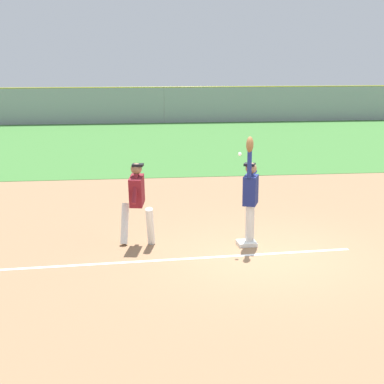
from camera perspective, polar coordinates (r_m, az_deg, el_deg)
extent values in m
plane|color=#936D4C|center=(12.30, 6.59, -5.76)|extent=(75.00, 75.00, 0.00)
cube|color=#3D7533|center=(28.13, -1.24, 4.64)|extent=(55.66, 16.68, 0.01)
cube|color=white|center=(11.82, -13.43, -6.77)|extent=(11.98, 0.83, 0.01)
cube|color=white|center=(12.86, 5.07, -4.73)|extent=(0.39, 0.39, 0.08)
cylinder|color=silver|center=(12.92, 5.45, -2.87)|extent=(0.19, 0.19, 0.85)
cylinder|color=silver|center=(12.73, 5.31, -3.10)|extent=(0.19, 0.19, 0.85)
cube|color=navy|center=(12.65, 5.45, 0.18)|extent=(0.40, 0.50, 0.60)
sphere|color=#8C6647|center=(12.57, 5.49, 2.21)|extent=(0.30, 0.30, 0.23)
cube|color=black|center=(12.56, 5.36, 2.55)|extent=(0.28, 0.27, 0.05)
cylinder|color=navy|center=(12.33, 5.34, 2.74)|extent=(0.12, 0.12, 0.62)
cylinder|color=navy|center=(12.81, 5.63, 1.69)|extent=(0.31, 0.61, 0.09)
ellipsoid|color=brown|center=(12.27, 5.37, 4.40)|extent=(0.23, 0.31, 0.32)
cylinder|color=white|center=(12.65, -3.88, -3.18)|extent=(0.23, 0.45, 0.85)
cylinder|color=white|center=(12.89, -6.25, -2.93)|extent=(0.23, 0.45, 0.85)
cube|color=maroon|center=(12.60, -5.14, 0.13)|extent=(0.36, 0.57, 0.66)
sphere|color=#8C6647|center=(12.51, -5.18, 2.16)|extent=(0.27, 0.27, 0.23)
cube|color=black|center=(12.49, -5.04, 2.50)|extent=(0.25, 0.24, 0.05)
cylinder|color=maroon|center=(12.79, -4.98, 0.70)|extent=(0.17, 0.41, 0.58)
cylinder|color=maroon|center=(12.37, -5.31, 0.28)|extent=(0.17, 0.41, 0.58)
sphere|color=white|center=(12.26, 4.45, 3.52)|extent=(0.07, 0.07, 0.07)
cube|color=#93999E|center=(36.29, -2.60, 8.01)|extent=(55.66, 0.06, 2.05)
cylinder|color=yellow|center=(36.22, -2.62, 9.67)|extent=(55.66, 0.06, 0.06)
cylinder|color=gray|center=(36.29, -2.60, 8.01)|extent=(0.08, 0.08, 2.05)
cube|color=tan|center=(39.20, -13.79, 7.34)|extent=(4.58, 2.36, 0.55)
cube|color=#2D333D|center=(39.16, -13.82, 8.03)|extent=(2.38, 1.98, 0.40)
cylinder|color=black|center=(39.85, -11.42, 7.13)|extent=(0.62, 0.28, 0.60)
cylinder|color=black|center=(38.00, -11.94, 6.86)|extent=(0.62, 0.28, 0.60)
cylinder|color=black|center=(40.48, -15.49, 7.01)|extent=(0.62, 0.28, 0.60)
cylinder|color=black|center=(38.65, -16.19, 6.73)|extent=(0.62, 0.28, 0.60)
cube|color=#1E6B33|center=(39.20, -5.25, 7.64)|extent=(4.56, 2.31, 0.55)
cube|color=#2D333D|center=(39.17, -5.27, 8.34)|extent=(2.36, 1.95, 0.40)
cylinder|color=black|center=(40.37, -3.36, 7.42)|extent=(0.62, 0.28, 0.60)
cylinder|color=black|center=(38.50, -2.90, 7.18)|extent=(0.62, 0.28, 0.60)
cylinder|color=black|center=(40.01, -7.50, 7.29)|extent=(0.62, 0.28, 0.60)
cylinder|color=black|center=(38.13, -7.24, 7.05)|extent=(0.62, 0.28, 0.60)
cube|color=white|center=(39.25, 2.26, 7.69)|extent=(4.58, 2.37, 0.55)
cube|color=#2D333D|center=(39.21, 2.27, 8.38)|extent=(2.38, 1.98, 0.40)
cylinder|color=black|center=(40.32, 4.26, 7.40)|extent=(0.62, 0.28, 0.60)
cylinder|color=black|center=(38.43, 4.51, 7.15)|extent=(0.62, 0.28, 0.60)
cylinder|color=black|center=(40.17, 0.10, 7.42)|extent=(0.62, 0.28, 0.60)
cylinder|color=black|center=(38.28, 0.15, 7.17)|extent=(0.62, 0.28, 0.60)
cube|color=black|center=(40.83, 9.76, 7.71)|extent=(4.47, 2.07, 0.55)
cube|color=#2D333D|center=(40.79, 9.78, 8.37)|extent=(2.27, 1.83, 0.40)
cylinder|color=black|center=(42.23, 11.20, 7.43)|extent=(0.61, 0.24, 0.60)
cylinder|color=black|center=(40.46, 12.14, 7.18)|extent=(0.61, 0.24, 0.60)
cylinder|color=black|center=(41.31, 7.40, 7.45)|extent=(0.61, 0.24, 0.60)
cylinder|color=black|center=(39.50, 8.18, 7.20)|extent=(0.61, 0.24, 0.60)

